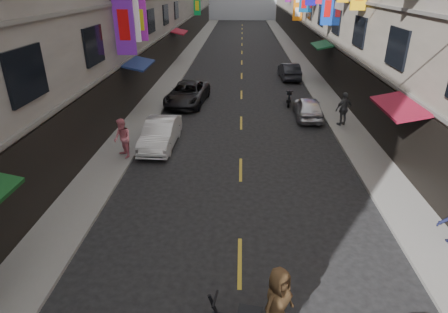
# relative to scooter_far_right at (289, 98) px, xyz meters

# --- Properties ---
(sidewalk_left) EXTENTS (2.00, 90.00, 0.12)m
(sidewalk_left) POSITION_rel_scooter_far_right_xyz_m (-9.18, 14.22, -0.38)
(sidewalk_left) COLOR slate
(sidewalk_left) RESTS_ON ground
(sidewalk_right) EXTENTS (2.00, 90.00, 0.12)m
(sidewalk_right) POSITION_rel_scooter_far_right_xyz_m (2.82, 14.22, -0.38)
(sidewalk_right) COLOR slate
(sidewalk_right) RESTS_ON ground
(street_awnings) EXTENTS (13.99, 35.20, 0.41)m
(street_awnings) POSITION_rel_scooter_far_right_xyz_m (-4.44, -1.78, 2.56)
(street_awnings) COLOR #12451A
(street_awnings) RESTS_ON ground
(lane_markings) EXTENTS (0.12, 80.20, 0.01)m
(lane_markings) POSITION_rel_scooter_far_right_xyz_m (-3.18, 11.22, -0.44)
(lane_markings) COLOR gold
(lane_markings) RESTS_ON ground
(scooter_far_right) EXTENTS (0.56, 1.80, 1.14)m
(scooter_far_right) POSITION_rel_scooter_far_right_xyz_m (0.00, 0.00, 0.00)
(scooter_far_right) COLOR black
(scooter_far_right) RESTS_ON ground
(car_left_mid) EXTENTS (1.53, 4.16, 1.36)m
(car_left_mid) POSITION_rel_scooter_far_right_xyz_m (-7.18, -7.38, 0.24)
(car_left_mid) COLOR silver
(car_left_mid) RESTS_ON ground
(car_left_far) EXTENTS (2.83, 5.26, 1.40)m
(car_left_far) POSITION_rel_scooter_far_right_xyz_m (-6.80, -0.16, 0.26)
(car_left_far) COLOR black
(car_left_far) RESTS_ON ground
(car_right_mid) EXTENTS (1.59, 3.80, 1.28)m
(car_right_mid) POSITION_rel_scooter_far_right_xyz_m (0.82, -2.69, 0.20)
(car_right_mid) COLOR silver
(car_right_mid) RESTS_ON ground
(car_right_far) EXTENTS (1.64, 4.14, 1.34)m
(car_right_far) POSITION_rel_scooter_far_right_xyz_m (0.82, 7.33, 0.23)
(car_right_far) COLOR #24252B
(car_right_far) RESTS_ON ground
(pedestrian_lfar) EXTENTS (1.04, 1.08, 1.84)m
(pedestrian_lfar) POSITION_rel_scooter_far_right_xyz_m (-8.58, -8.95, 0.60)
(pedestrian_lfar) COLOR pink
(pedestrian_lfar) RESTS_ON sidewalk_left
(pedestrian_rfar) EXTENTS (1.28, 1.07, 1.89)m
(pedestrian_rfar) POSITION_rel_scooter_far_right_xyz_m (2.52, -4.19, 0.62)
(pedestrian_rfar) COLOR #515153
(pedestrian_rfar) RESTS_ON sidewalk_right
(pedestrian_crossing) EXTENTS (1.08, 1.08, 1.86)m
(pedestrian_crossing) POSITION_rel_scooter_far_right_xyz_m (-2.32, -18.16, 0.49)
(pedestrian_crossing) COLOR #4B351E
(pedestrian_crossing) RESTS_ON ground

